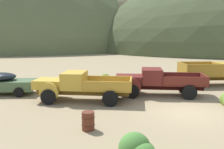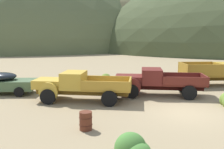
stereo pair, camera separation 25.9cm
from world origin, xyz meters
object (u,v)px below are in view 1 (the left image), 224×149
truck_oxblood (153,81)px  oil_drum_by_truck (88,121)px  car_weathered_green (6,83)px  truck_mustard (222,73)px  truck_faded_yellow (76,86)px

truck_oxblood → oil_drum_by_truck: truck_oxblood is taller
car_weathered_green → oil_drum_by_truck: 9.34m
car_weathered_green → truck_mustard: 17.35m
truck_mustard → oil_drum_by_truck: truck_mustard is taller
truck_oxblood → truck_mustard: (6.95, 2.67, 0.03)m
truck_mustard → oil_drum_by_truck: 14.45m
car_weathered_green → truck_oxblood: truck_oxblood is taller
truck_faded_yellow → car_weathered_green: bearing=-12.8°
truck_oxblood → truck_mustard: size_ratio=1.00×
truck_faded_yellow → truck_mustard: truck_mustard is taller
car_weathered_green → oil_drum_by_truck: (5.62, -7.45, -0.39)m
oil_drum_by_truck → truck_mustard: bearing=35.9°
car_weathered_green → truck_faded_yellow: (5.05, -2.51, 0.19)m
truck_oxblood → truck_mustard: bearing=-146.3°
truck_faded_yellow → truck_oxblood: 5.40m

